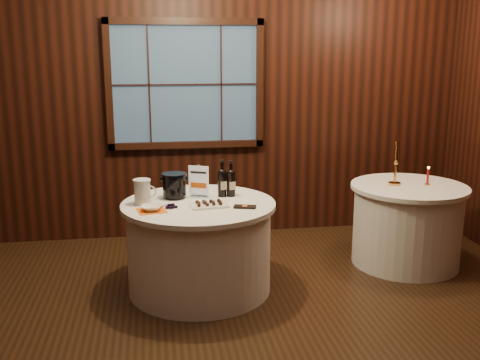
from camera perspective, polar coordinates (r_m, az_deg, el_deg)
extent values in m
plane|color=black|center=(4.04, -2.82, -16.74)|extent=(6.00, 6.00, 0.00)
cube|color=black|center=(6.01, -5.55, 8.24)|extent=(6.00, 0.02, 3.00)
cube|color=#385376|center=(5.97, -5.57, 9.65)|extent=(1.50, 0.01, 1.20)
cylinder|color=white|center=(4.79, -4.16, -6.98)|extent=(1.20, 1.20, 0.73)
cylinder|color=white|center=(4.67, -4.24, -2.54)|extent=(1.28, 1.28, 0.04)
cylinder|color=white|center=(5.58, 16.57, -4.56)|extent=(1.00, 1.00, 0.73)
cylinder|color=white|center=(5.48, 16.83, -0.72)|extent=(1.08, 1.08, 0.04)
cube|color=silver|center=(4.83, -4.15, -1.67)|extent=(0.17, 0.14, 0.01)
cube|color=silver|center=(4.79, -4.18, -0.01)|extent=(0.02, 0.02, 0.27)
cube|color=silver|center=(4.78, -4.17, -0.05)|extent=(0.17, 0.08, 0.25)
cylinder|color=black|center=(4.82, -1.83, -0.49)|extent=(0.08, 0.08, 0.21)
sphere|color=black|center=(4.80, -1.84, 0.70)|extent=(0.08, 0.08, 0.08)
cylinder|color=black|center=(4.79, -1.84, 1.37)|extent=(0.03, 0.03, 0.09)
cylinder|color=black|center=(4.78, -1.85, 1.91)|extent=(0.03, 0.03, 0.02)
cube|color=beige|center=(4.78, -1.77, -0.60)|extent=(0.06, 0.02, 0.07)
cylinder|color=black|center=(4.83, -0.92, -0.50)|extent=(0.07, 0.07, 0.20)
sphere|color=black|center=(4.81, -0.92, 0.66)|extent=(0.07, 0.07, 0.07)
cylinder|color=black|center=(4.79, -0.93, 1.30)|extent=(0.03, 0.03, 0.09)
cylinder|color=black|center=(4.78, -0.93, 1.83)|extent=(0.03, 0.03, 0.02)
cube|color=beige|center=(4.79, -0.86, -0.61)|extent=(0.05, 0.01, 0.07)
cylinder|color=black|center=(4.82, -6.66, -1.68)|extent=(0.15, 0.15, 0.03)
cylinder|color=black|center=(4.79, -6.69, -0.54)|extent=(0.20, 0.20, 0.17)
cylinder|color=black|center=(4.77, -6.72, 0.56)|extent=(0.21, 0.21, 0.02)
cube|color=white|center=(4.55, -3.18, -2.58)|extent=(0.32, 0.23, 0.02)
cube|color=black|center=(4.50, 0.50, -2.74)|extent=(0.19, 0.13, 0.01)
cylinder|color=#392814|center=(4.52, -7.82, -2.66)|extent=(0.06, 0.01, 0.03)
cylinder|color=silver|center=(4.66, -9.89, -1.24)|extent=(0.13, 0.13, 0.20)
cylinder|color=silver|center=(4.63, -9.94, -0.01)|extent=(0.15, 0.15, 0.01)
torus|color=silver|center=(4.65, -9.05, -1.10)|extent=(0.10, 0.04, 0.10)
cube|color=#DF5C12|center=(4.47, -8.98, -3.08)|extent=(0.26, 0.26, 0.00)
imported|color=white|center=(4.47, -8.99, -2.81)|extent=(0.16, 0.16, 0.04)
cylinder|color=#CF8C40|center=(5.45, 15.43, -0.35)|extent=(0.12, 0.12, 0.02)
cylinder|color=#CF8C40|center=(5.41, 15.55, 1.62)|extent=(0.03, 0.03, 0.36)
cylinder|color=#CF8C40|center=(5.38, 15.68, 3.67)|extent=(0.06, 0.06, 0.03)
cylinder|color=#CF8C40|center=(5.53, 18.48, -0.44)|extent=(0.05, 0.05, 0.01)
cylinder|color=#B50D12|center=(5.51, 18.54, 0.35)|extent=(0.02, 0.02, 0.14)
sphere|color=#FFB23F|center=(5.49, 18.60, 1.20)|extent=(0.02, 0.02, 0.02)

